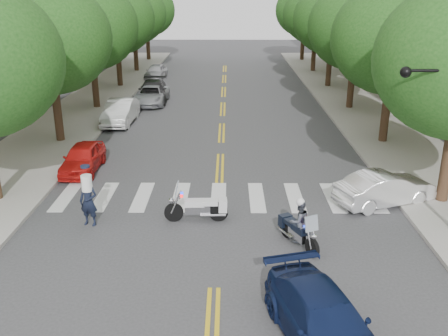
{
  "coord_description": "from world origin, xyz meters",
  "views": [
    {
      "loc": [
        0.39,
        -12.11,
        8.06
      ],
      "look_at": [
        0.22,
        6.4,
        1.3
      ],
      "focal_mm": 40.0,
      "sensor_mm": 36.0,
      "label": 1
    }
  ],
  "objects_px": {
    "convertible": "(385,188)",
    "sedan_blue": "(324,322)",
    "motorcycle_police": "(298,224)",
    "officer_standing": "(89,201)",
    "motorcycle_parked": "(202,208)"
  },
  "relations": [
    {
      "from": "convertible",
      "to": "sedan_blue",
      "type": "relative_size",
      "value": 0.89
    },
    {
      "from": "motorcycle_police",
      "to": "sedan_blue",
      "type": "relative_size",
      "value": 0.44
    },
    {
      "from": "motorcycle_police",
      "to": "officer_standing",
      "type": "relative_size",
      "value": 1.09
    },
    {
      "from": "convertible",
      "to": "sedan_blue",
      "type": "bearing_deg",
      "value": 132.64
    },
    {
      "from": "motorcycle_parked",
      "to": "officer_standing",
      "type": "relative_size",
      "value": 1.27
    },
    {
      "from": "motorcycle_parked",
      "to": "motorcycle_police",
      "type": "bearing_deg",
      "value": -121.58
    },
    {
      "from": "motorcycle_parked",
      "to": "sedan_blue",
      "type": "bearing_deg",
      "value": -156.9
    },
    {
      "from": "officer_standing",
      "to": "motorcycle_parked",
      "type": "bearing_deg",
      "value": 18.81
    },
    {
      "from": "motorcycle_parked",
      "to": "sedan_blue",
      "type": "relative_size",
      "value": 0.52
    },
    {
      "from": "convertible",
      "to": "motorcycle_police",
      "type": "bearing_deg",
      "value": 108.77
    },
    {
      "from": "motorcycle_police",
      "to": "sedan_blue",
      "type": "bearing_deg",
      "value": 63.95
    },
    {
      "from": "motorcycle_police",
      "to": "officer_standing",
      "type": "bearing_deg",
      "value": -37.06
    },
    {
      "from": "officer_standing",
      "to": "sedan_blue",
      "type": "height_order",
      "value": "officer_standing"
    },
    {
      "from": "motorcycle_police",
      "to": "officer_standing",
      "type": "xyz_separation_m",
      "value": [
        -7.23,
        1.44,
        0.15
      ]
    },
    {
      "from": "motorcycle_police",
      "to": "sedan_blue",
      "type": "height_order",
      "value": "motorcycle_police"
    }
  ]
}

